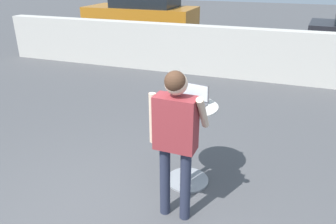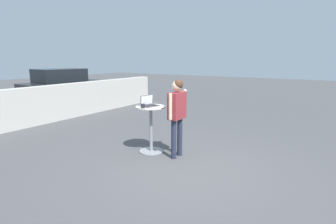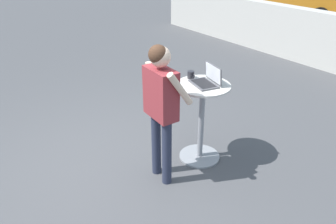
{
  "view_description": "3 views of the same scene",
  "coord_description": "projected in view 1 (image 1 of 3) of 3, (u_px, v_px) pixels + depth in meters",
  "views": [
    {
      "loc": [
        1.38,
        -2.16,
        2.46
      ],
      "look_at": [
        0.36,
        0.71,
        1.11
      ],
      "focal_mm": 35.0,
      "sensor_mm": 36.0,
      "label": 1
    },
    {
      "loc": [
        -4.0,
        -2.17,
        2.04
      ],
      "look_at": [
        0.49,
        0.72,
        0.95
      ],
      "focal_mm": 28.0,
      "sensor_mm": 36.0,
      "label": 2
    },
    {
      "loc": [
        3.1,
        -1.26,
        2.52
      ],
      "look_at": [
        0.59,
        0.55,
        0.9
      ],
      "focal_mm": 35.0,
      "sensor_mm": 36.0,
      "label": 3
    }
  ],
  "objects": [
    {
      "name": "standing_person",
      "position": [
        176.0,
        130.0,
        3.14
      ],
      "size": [
        0.56,
        0.35,
        1.63
      ],
      "color": "#282D42",
      "rests_on": "ground_plane"
    },
    {
      "name": "coffee_mug",
      "position": [
        169.0,
        99.0,
        3.77
      ],
      "size": [
        0.12,
        0.09,
        0.09
      ],
      "color": "#232328",
      "rests_on": "cafe_table"
    },
    {
      "name": "cafe_table",
      "position": [
        189.0,
        139.0,
        3.88
      ],
      "size": [
        0.65,
        0.65,
        1.03
      ],
      "color": "gray",
      "rests_on": "ground_plane"
    },
    {
      "name": "laptop",
      "position": [
        192.0,
        100.0,
        3.72
      ],
      "size": [
        0.39,
        0.32,
        0.23
      ],
      "color": "#515156",
      "rests_on": "cafe_table"
    },
    {
      "name": "parked_car_near_street",
      "position": [
        142.0,
        13.0,
        12.67
      ],
      "size": [
        4.26,
        2.03,
        1.6
      ],
      "color": "#B76B19",
      "rests_on": "ground_plane"
    },
    {
      "name": "pavement_kerb",
      "position": [
        222.0,
        52.0,
        7.89
      ],
      "size": [
        12.11,
        0.35,
        1.19
      ],
      "color": "beige",
      "rests_on": "ground_plane"
    }
  ]
}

